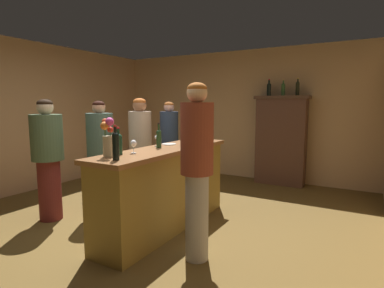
{
  "coord_description": "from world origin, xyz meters",
  "views": [
    {
      "loc": [
        2.46,
        -2.91,
        1.53
      ],
      "look_at": [
        0.79,
        -0.01,
        1.1
      ],
      "focal_mm": 29.25,
      "sensor_mm": 36.0,
      "label": 1
    }
  ],
  "objects_px": {
    "wine_glass_front": "(158,138)",
    "display_bottle_midleft": "(283,89)",
    "flower_arrangement": "(108,138)",
    "display_bottle_center": "(298,88)",
    "bar_counter": "(166,188)",
    "patron_by_cabinet": "(169,144)",
    "wine_glass_rear": "(183,136)",
    "patron_near_entrance": "(48,155)",
    "wine_bottle_chardonnay": "(116,144)",
    "wine_glass_mid": "(134,144)",
    "wine_bottle_syrah": "(199,133)",
    "wine_bottle_merlot": "(190,134)",
    "wine_bottle_pinot": "(159,138)",
    "display_cabinet": "(281,139)",
    "bartender": "(197,164)",
    "wine_bottle_rose": "(118,143)",
    "patron_in_grey": "(100,153)",
    "patron_tall": "(140,146)",
    "cheese_plate": "(169,144)",
    "display_bottle_left": "(269,89)"
  },
  "relations": [
    {
      "from": "wine_glass_front",
      "to": "display_bottle_midleft",
      "type": "bearing_deg",
      "value": 72.83
    },
    {
      "from": "flower_arrangement",
      "to": "display_bottle_center",
      "type": "height_order",
      "value": "display_bottle_center"
    },
    {
      "from": "bar_counter",
      "to": "patron_by_cabinet",
      "type": "distance_m",
      "value": 1.53
    },
    {
      "from": "wine_glass_rear",
      "to": "patron_near_entrance",
      "type": "height_order",
      "value": "patron_near_entrance"
    },
    {
      "from": "wine_bottle_chardonnay",
      "to": "patron_near_entrance",
      "type": "relative_size",
      "value": 0.21
    },
    {
      "from": "display_bottle_center",
      "to": "wine_glass_mid",
      "type": "bearing_deg",
      "value": -106.57
    },
    {
      "from": "wine_bottle_syrah",
      "to": "patron_near_entrance",
      "type": "distance_m",
      "value": 2.0
    },
    {
      "from": "wine_bottle_merlot",
      "to": "patron_by_cabinet",
      "type": "bearing_deg",
      "value": 135.31
    },
    {
      "from": "display_bottle_center",
      "to": "patron_by_cabinet",
      "type": "height_order",
      "value": "display_bottle_center"
    },
    {
      "from": "wine_glass_front",
      "to": "patron_by_cabinet",
      "type": "relative_size",
      "value": 0.09
    },
    {
      "from": "wine_bottle_syrah",
      "to": "wine_glass_rear",
      "type": "distance_m",
      "value": 0.28
    },
    {
      "from": "bar_counter",
      "to": "patron_by_cabinet",
      "type": "bearing_deg",
      "value": 122.17
    },
    {
      "from": "bar_counter",
      "to": "wine_bottle_pinot",
      "type": "distance_m",
      "value": 0.63
    },
    {
      "from": "bar_counter",
      "to": "wine_bottle_syrah",
      "type": "xyz_separation_m",
      "value": [
        0.12,
        0.62,
        0.63
      ]
    },
    {
      "from": "display_cabinet",
      "to": "wine_bottle_syrah",
      "type": "relative_size",
      "value": 5.87
    },
    {
      "from": "wine_bottle_merlot",
      "to": "wine_glass_front",
      "type": "distance_m",
      "value": 0.42
    },
    {
      "from": "wine_bottle_pinot",
      "to": "flower_arrangement",
      "type": "bearing_deg",
      "value": -94.3
    },
    {
      "from": "flower_arrangement",
      "to": "bartender",
      "type": "bearing_deg",
      "value": 20.05
    },
    {
      "from": "wine_bottle_rose",
      "to": "patron_near_entrance",
      "type": "bearing_deg",
      "value": 174.57
    },
    {
      "from": "wine_bottle_chardonnay",
      "to": "display_bottle_midleft",
      "type": "xyz_separation_m",
      "value": [
        0.61,
        3.78,
        0.66
      ]
    },
    {
      "from": "wine_glass_rear",
      "to": "patron_in_grey",
      "type": "distance_m",
      "value": 1.21
    },
    {
      "from": "wine_glass_front",
      "to": "wine_glass_rear",
      "type": "bearing_deg",
      "value": 52.08
    },
    {
      "from": "wine_glass_front",
      "to": "patron_in_grey",
      "type": "relative_size",
      "value": 0.09
    },
    {
      "from": "wine_bottle_syrah",
      "to": "wine_bottle_pinot",
      "type": "bearing_deg",
      "value": -106.38
    },
    {
      "from": "wine_glass_front",
      "to": "patron_tall",
      "type": "height_order",
      "value": "patron_tall"
    },
    {
      "from": "wine_bottle_syrah",
      "to": "wine_glass_rear",
      "type": "xyz_separation_m",
      "value": [
        -0.09,
        -0.26,
        -0.02
      ]
    },
    {
      "from": "display_bottle_center",
      "to": "display_bottle_midleft",
      "type": "bearing_deg",
      "value": -180.0
    },
    {
      "from": "wine_bottle_pinot",
      "to": "flower_arrangement",
      "type": "xyz_separation_m",
      "value": [
        -0.06,
        -0.78,
        0.07
      ]
    },
    {
      "from": "display_cabinet",
      "to": "flower_arrangement",
      "type": "xyz_separation_m",
      "value": [
        -0.8,
        -3.67,
        0.32
      ]
    },
    {
      "from": "wine_bottle_pinot",
      "to": "patron_tall",
      "type": "distance_m",
      "value": 1.11
    },
    {
      "from": "flower_arrangement",
      "to": "bartender",
      "type": "height_order",
      "value": "bartender"
    },
    {
      "from": "wine_glass_mid",
      "to": "patron_by_cabinet",
      "type": "xyz_separation_m",
      "value": [
        -0.73,
        1.76,
        -0.24
      ]
    },
    {
      "from": "patron_near_entrance",
      "to": "bartender",
      "type": "xyz_separation_m",
      "value": [
        2.21,
        0.02,
        0.1
      ]
    },
    {
      "from": "display_bottle_center",
      "to": "wine_bottle_rose",
      "type": "bearing_deg",
      "value": -106.99
    },
    {
      "from": "wine_bottle_pinot",
      "to": "bartender",
      "type": "distance_m",
      "value": 0.93
    },
    {
      "from": "patron_near_entrance",
      "to": "wine_bottle_merlot",
      "type": "bearing_deg",
      "value": 16.81
    },
    {
      "from": "patron_in_grey",
      "to": "bartender",
      "type": "distance_m",
      "value": 1.89
    },
    {
      "from": "wine_bottle_syrah",
      "to": "patron_near_entrance",
      "type": "xyz_separation_m",
      "value": [
        -1.62,
        -1.15,
        -0.27
      ]
    },
    {
      "from": "wine_bottle_merlot",
      "to": "wine_glass_mid",
      "type": "relative_size",
      "value": 2.27
    },
    {
      "from": "patron_tall",
      "to": "wine_bottle_rose",
      "type": "bearing_deg",
      "value": -42.13
    },
    {
      "from": "wine_bottle_rose",
      "to": "cheese_plate",
      "type": "xyz_separation_m",
      "value": [
        0.01,
        0.93,
        -0.12
      ]
    },
    {
      "from": "display_cabinet",
      "to": "wine_bottle_pinot",
      "type": "xyz_separation_m",
      "value": [
        -0.74,
        -2.9,
        0.25
      ]
    },
    {
      "from": "display_bottle_left",
      "to": "patron_near_entrance",
      "type": "bearing_deg",
      "value": -119.44
    },
    {
      "from": "wine_glass_mid",
      "to": "cheese_plate",
      "type": "relative_size",
      "value": 0.77
    },
    {
      "from": "patron_near_entrance",
      "to": "wine_bottle_syrah",
      "type": "bearing_deg",
      "value": 25.99
    },
    {
      "from": "wine_bottle_merlot",
      "to": "display_bottle_left",
      "type": "xyz_separation_m",
      "value": [
        0.23,
        2.57,
        0.67
      ]
    },
    {
      "from": "bar_counter",
      "to": "display_bottle_left",
      "type": "relative_size",
      "value": 7.05
    },
    {
      "from": "display_bottle_midleft",
      "to": "patron_tall",
      "type": "relative_size",
      "value": 0.18
    },
    {
      "from": "wine_bottle_pinot",
      "to": "wine_glass_front",
      "type": "relative_size",
      "value": 2.16
    },
    {
      "from": "patron_tall",
      "to": "wine_glass_front",
      "type": "bearing_deg",
      "value": -20.28
    }
  ]
}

